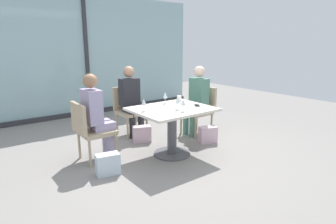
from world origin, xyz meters
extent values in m
plane|color=gray|center=(0.00, 0.00, 0.00)|extent=(12.00, 12.00, 0.00)
cube|color=#93B7BC|center=(0.00, 3.20, 1.35)|extent=(5.75, 0.03, 2.70)
cube|color=#2D2D33|center=(0.00, 3.17, 1.35)|extent=(0.08, 0.06, 2.70)
cube|color=#2D2D33|center=(0.00, 3.17, 0.05)|extent=(5.75, 0.10, 0.10)
cube|color=silver|center=(0.00, 0.00, 0.71)|extent=(1.14, 0.94, 0.04)
cylinder|color=#4C4C51|center=(0.00, 0.00, 0.35)|extent=(0.14, 0.14, 0.69)
cylinder|color=#4C4C51|center=(0.00, 0.00, 0.01)|extent=(0.56, 0.56, 0.02)
cube|color=tan|center=(-0.97, 0.52, 0.42)|extent=(0.46, 0.46, 0.06)
cube|color=tan|center=(-1.22, 0.52, 0.66)|extent=(0.05, 0.46, 0.42)
cylinder|color=tan|center=(-0.77, 0.32, 0.20)|extent=(0.04, 0.04, 0.39)
cylinder|color=tan|center=(-0.77, 0.72, 0.20)|extent=(0.04, 0.04, 0.39)
cylinder|color=tan|center=(-1.17, 0.32, 0.20)|extent=(0.04, 0.04, 0.39)
cylinder|color=tan|center=(-1.17, 0.72, 0.20)|extent=(0.04, 0.04, 0.39)
cube|color=tan|center=(0.00, 1.20, 0.42)|extent=(0.46, 0.46, 0.06)
cube|color=tan|center=(0.00, 1.45, 0.66)|extent=(0.46, 0.05, 0.42)
cylinder|color=tan|center=(-0.20, 1.00, 0.20)|extent=(0.04, 0.04, 0.39)
cylinder|color=tan|center=(0.20, 1.00, 0.20)|extent=(0.04, 0.04, 0.39)
cylinder|color=tan|center=(-0.20, 1.40, 0.20)|extent=(0.04, 0.04, 0.39)
cylinder|color=tan|center=(0.20, 1.40, 0.20)|extent=(0.04, 0.04, 0.39)
cube|color=tan|center=(0.97, 0.52, 0.42)|extent=(0.46, 0.46, 0.06)
cube|color=tan|center=(1.22, 0.52, 0.66)|extent=(0.05, 0.46, 0.42)
cylinder|color=tan|center=(0.77, 0.72, 0.20)|extent=(0.04, 0.04, 0.39)
cylinder|color=tan|center=(0.77, 0.32, 0.20)|extent=(0.04, 0.04, 0.39)
cylinder|color=tan|center=(1.17, 0.72, 0.20)|extent=(0.04, 0.04, 0.39)
cylinder|color=tan|center=(1.17, 0.32, 0.20)|extent=(0.04, 0.04, 0.39)
cylinder|color=#9E93B7|center=(-0.80, 0.43, 0.23)|extent=(0.11, 0.11, 0.45)
cube|color=#9E93B7|center=(-0.89, 0.43, 0.51)|extent=(0.32, 0.13, 0.11)
cylinder|color=#9E93B7|center=(-0.80, 0.61, 0.23)|extent=(0.11, 0.11, 0.45)
cube|color=#9E93B7|center=(-0.89, 0.61, 0.51)|extent=(0.32, 0.13, 0.11)
cube|color=#9E93B7|center=(-1.02, 0.52, 0.80)|extent=(0.20, 0.34, 0.48)
sphere|color=#936B4C|center=(-1.02, 0.52, 1.16)|extent=(0.20, 0.20, 0.20)
cylinder|color=#28282D|center=(-0.09, 1.03, 0.23)|extent=(0.11, 0.11, 0.45)
cube|color=#28282D|center=(-0.09, 1.12, 0.51)|extent=(0.13, 0.32, 0.11)
cylinder|color=#28282D|center=(0.09, 1.03, 0.23)|extent=(0.11, 0.11, 0.45)
cube|color=#28282D|center=(0.09, 1.12, 0.51)|extent=(0.13, 0.32, 0.11)
cube|color=#28282D|center=(0.00, 1.25, 0.80)|extent=(0.34, 0.20, 0.48)
sphere|color=tan|center=(0.00, 1.25, 1.16)|extent=(0.20, 0.20, 0.20)
cylinder|color=#4C7F6B|center=(0.80, 0.61, 0.23)|extent=(0.11, 0.11, 0.45)
cube|color=#4C7F6B|center=(0.89, 0.61, 0.51)|extent=(0.32, 0.13, 0.11)
cylinder|color=#4C7F6B|center=(0.80, 0.43, 0.23)|extent=(0.11, 0.11, 0.45)
cube|color=#4C7F6B|center=(0.89, 0.43, 0.51)|extent=(0.32, 0.13, 0.11)
cube|color=#4C7F6B|center=(1.02, 0.52, 0.80)|extent=(0.20, 0.34, 0.48)
sphere|color=beige|center=(1.02, 0.52, 1.16)|extent=(0.20, 0.20, 0.20)
cylinder|color=silver|center=(0.11, 0.32, 0.73)|extent=(0.06, 0.06, 0.00)
cylinder|color=silver|center=(0.11, 0.32, 0.78)|extent=(0.01, 0.01, 0.08)
cone|color=silver|center=(0.11, 0.32, 0.87)|extent=(0.07, 0.07, 0.09)
cylinder|color=silver|center=(-0.01, -0.26, 0.73)|extent=(0.06, 0.06, 0.00)
cylinder|color=silver|center=(-0.01, -0.26, 0.78)|extent=(0.01, 0.01, 0.08)
cone|color=silver|center=(-0.01, -0.26, 0.87)|extent=(0.07, 0.07, 0.09)
cylinder|color=silver|center=(0.00, -0.12, 0.73)|extent=(0.06, 0.06, 0.00)
cylinder|color=silver|center=(0.00, -0.12, 0.78)|extent=(0.01, 0.01, 0.08)
cone|color=silver|center=(0.00, -0.12, 0.87)|extent=(0.07, 0.07, 0.09)
cylinder|color=silver|center=(-0.44, 0.09, 0.73)|extent=(0.06, 0.06, 0.00)
cylinder|color=silver|center=(-0.44, 0.09, 0.78)|extent=(0.01, 0.01, 0.08)
cone|color=silver|center=(-0.44, 0.09, 0.87)|extent=(0.07, 0.07, 0.09)
cylinder|color=white|center=(0.40, 0.33, 0.78)|extent=(0.08, 0.08, 0.09)
cube|color=black|center=(0.40, -0.10, 0.73)|extent=(0.14, 0.16, 0.01)
cube|color=silver|center=(-1.08, -0.03, 0.14)|extent=(0.32, 0.21, 0.28)
cube|color=beige|center=(-0.06, 0.76, 0.14)|extent=(0.34, 0.25, 0.28)
cube|color=beige|center=(0.81, 0.05, 0.14)|extent=(0.34, 0.25, 0.28)
camera|label=1|loc=(-2.53, -3.23, 1.69)|focal=30.60mm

